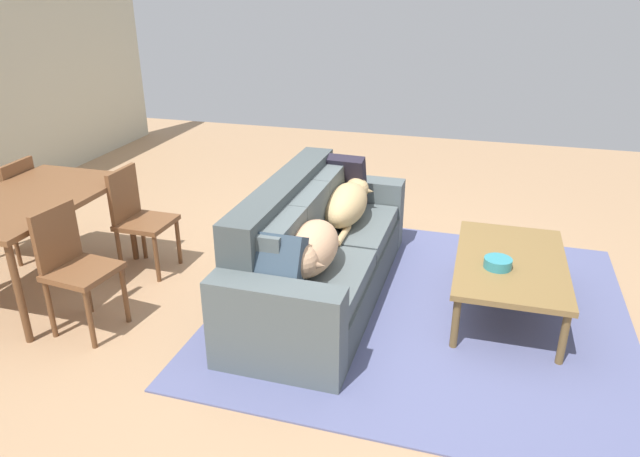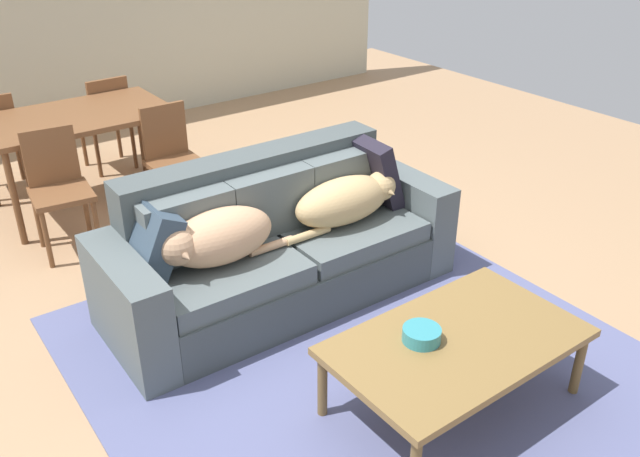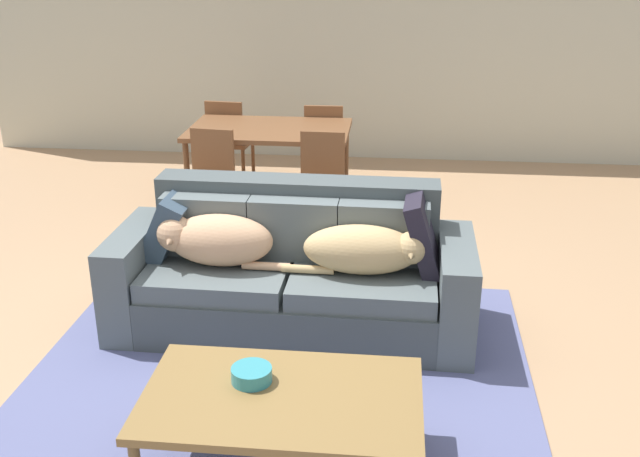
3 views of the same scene
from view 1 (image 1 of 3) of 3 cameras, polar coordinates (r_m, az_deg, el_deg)
name	(u,v)px [view 1 (image 1 of 3)]	position (r m, az deg, el deg)	size (l,w,h in m)	color
ground_plane	(326,295)	(4.52, 0.57, -6.51)	(10.00, 10.00, 0.00)	tan
area_rug	(422,308)	(4.40, 9.98, -7.67)	(2.83, 2.90, 0.01)	slate
couch	(316,253)	(4.37, -0.42, -2.43)	(2.24, 0.88, 0.90)	#444C4E
dog_on_left_cushion	(310,250)	(3.83, -1.03, -2.11)	(0.83, 0.36, 0.32)	tan
dog_on_right_cushion	(347,203)	(4.65, 2.68, 2.50)	(0.86, 0.33, 0.30)	tan
throw_pillow_by_left_arm	(270,266)	(3.59, -4.90, -3.70)	(0.15, 0.41, 0.41)	#354758
throw_pillow_by_right_arm	(338,181)	(4.98, 1.80, 4.70)	(0.10, 0.47, 0.47)	#221E2A
coffee_table	(511,265)	(4.35, 18.15, -3.37)	(1.26, 0.76, 0.42)	olive
bowl_on_coffee_table	(498,263)	(4.18, 17.01, -3.26)	(0.19, 0.19, 0.07)	teal
dining_table	(30,205)	(4.82, -26.53, 2.04)	(1.40, 0.88, 0.77)	brown
dining_chair_near_left	(74,263)	(4.23, -22.97, -3.15)	(0.44, 0.44, 0.88)	brown
dining_chair_near_right	(138,215)	(4.94, -17.38, 1.24)	(0.41, 0.41, 0.86)	brown
dining_chair_far_right	(13,204)	(5.57, -27.83, 2.15)	(0.41, 0.41, 0.87)	brown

